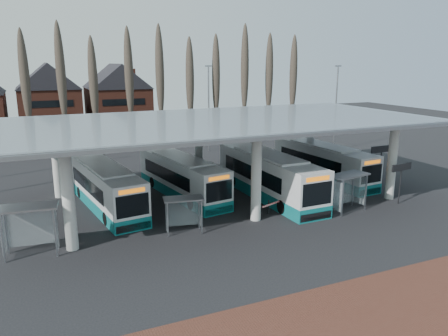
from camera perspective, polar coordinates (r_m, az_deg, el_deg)
name	(u,v)px	position (r m, az deg, el deg)	size (l,w,h in m)	color
ground	(274,232)	(28.33, 6.52, -8.34)	(140.00, 140.00, 0.00)	black
station_canopy	(223,127)	(33.76, -0.08, 5.35)	(32.00, 16.00, 6.34)	silver
poplar_row	(144,76)	(57.21, -10.43, 11.68)	(45.10, 1.10, 14.50)	#473D33
townhouse_row	(11,97)	(66.78, -26.03, 8.36)	(36.80, 10.30, 12.25)	brown
lamp_post_b	(209,107)	(52.59, -2.01, 7.97)	(0.80, 0.16, 10.17)	slate
lamp_post_c	(336,107)	(54.39, 14.40, 7.75)	(0.80, 0.16, 10.17)	slate
bus_0	(105,187)	(33.57, -15.23, -2.47)	(3.99, 11.81, 3.22)	silver
bus_1	(181,177)	(35.57, -5.58, -1.16)	(4.16, 11.71, 3.19)	silver
bus_2	(268,176)	(35.17, 5.76, -1.06)	(3.02, 12.79, 3.54)	silver
bus_3	(322,163)	(41.19, 12.68, 0.68)	(3.43, 11.95, 3.27)	silver
shelter_0	(29,219)	(26.71, -24.07, -6.08)	(3.27, 1.91, 2.89)	gray
shelter_1	(183,207)	(27.81, -5.34, -5.06)	(2.67, 1.68, 2.30)	gray
shelter_2	(347,184)	(32.75, 15.75, -2.01)	(3.21, 2.04, 2.77)	gray
info_sign_0	(401,170)	(35.50, 22.16, -0.27)	(2.11, 0.40, 3.15)	black
info_sign_1	(382,152)	(40.58, 19.89, 1.98)	(2.33, 0.16, 3.47)	black
barrier	(271,204)	(31.02, 6.18, -4.76)	(1.98, 0.94, 1.04)	black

